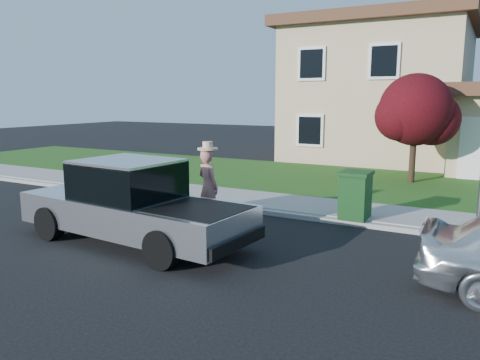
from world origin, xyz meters
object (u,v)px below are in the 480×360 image
object	(u,v)px
woman	(208,185)
trash_bin	(355,194)
pickup_truck	(133,205)
ornamental_tree	(417,113)

from	to	relation	value
woman	trash_bin	bearing A→B (deg)	-128.26
woman	pickup_truck	bearing A→B (deg)	97.04
ornamental_tree	trash_bin	xyz separation A→B (m)	(-0.42, -6.22, -1.81)
woman	trash_bin	distance (m)	3.62
ornamental_tree	trash_bin	world-z (taller)	ornamental_tree
trash_bin	woman	bearing A→B (deg)	-150.72
trash_bin	ornamental_tree	bearing A→B (deg)	86.74
pickup_truck	woman	distance (m)	2.15
ornamental_tree	pickup_truck	bearing A→B (deg)	-112.67
pickup_truck	woman	xyz separation A→B (m)	(0.59, 2.06, 0.13)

